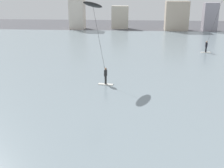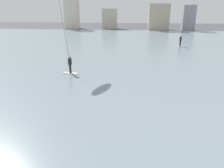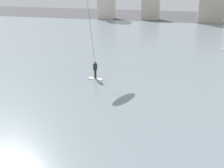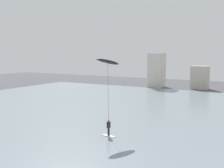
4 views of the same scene
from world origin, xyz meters
TOP-DOWN VIEW (x-y plane):
  - water_bay at (0.00, 30.47)m, footprint 84.00×52.00m
  - far_shore_buildings at (-1.08, 59.03)m, footprint 32.42×5.14m
  - kitesurfer_black at (-5.87, 21.08)m, footprint 3.16×3.86m

SIDE VIEW (x-z plane):
  - water_bay at x=0.00m, z-range 0.00..0.10m
  - far_shore_buildings at x=-1.08m, z-range -0.66..7.28m
  - kitesurfer_black at x=-5.87m, z-range 2.55..10.22m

